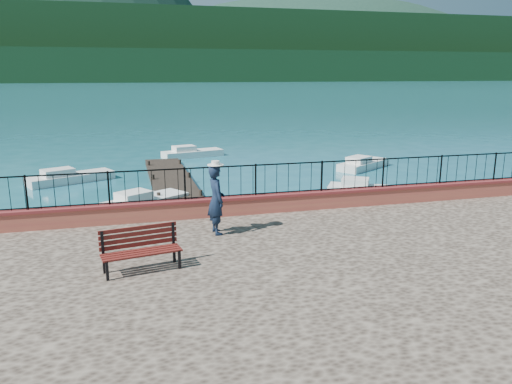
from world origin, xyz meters
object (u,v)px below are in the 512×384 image
boat_1 (366,187)px  boat_3 (71,175)px  boat_0 (145,198)px  boat_4 (193,151)px  person (216,200)px  park_bench (142,258)px  boat_2 (364,162)px

boat_1 → boat_3: 14.88m
boat_0 → boat_4: (3.69, 12.37, 0.00)m
person → boat_1: (8.30, 7.28, -1.75)m
park_bench → boat_2: (13.36, 15.55, -1.09)m
boat_0 → boat_1: size_ratio=1.07×
person → boat_1: size_ratio=0.56×
park_bench → person: 3.10m
boat_3 → boat_2: bearing=-26.8°
boat_2 → park_bench: bearing=-163.7°
boat_0 → boat_2: (12.86, 5.62, 0.00)m
park_bench → boat_4: park_bench is taller
boat_1 → boat_4: size_ratio=0.85×
person → boat_0: (-1.61, 7.76, -1.75)m
park_bench → person: bearing=36.0°
boat_1 → boat_4: (-6.22, 12.85, 0.00)m
person → boat_0: person is taller
person → boat_4: 20.31m
boat_1 → boat_4: 14.28m
park_bench → boat_1: 14.10m
boat_3 → boat_4: size_ratio=1.06×
boat_4 → park_bench: bearing=-114.8°
boat_4 → person: bearing=-110.1°
boat_0 → boat_1: same height
boat_0 → park_bench: bearing=-125.7°
park_bench → boat_3: size_ratio=0.43×
park_bench → boat_2: 20.53m
boat_3 → boat_1: bearing=-51.3°
boat_1 → boat_2: same height
boat_0 → boat_3: same height
boat_2 → boat_4: bearing=110.6°
boat_3 → boat_4: 9.57m
park_bench → boat_0: bearing=77.1°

